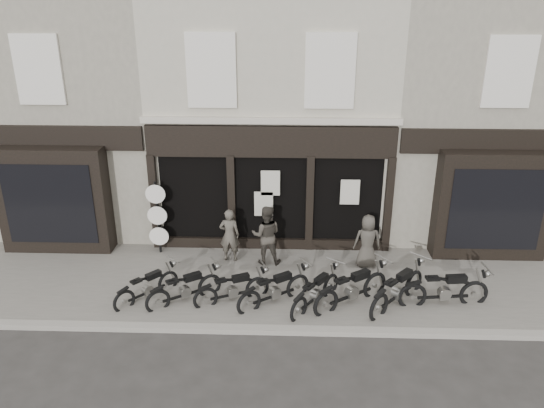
{
  "coord_description": "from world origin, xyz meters",
  "views": [
    {
      "loc": [
        0.54,
        -11.59,
        7.4
      ],
      "look_at": [
        0.09,
        1.6,
        2.08
      ],
      "focal_mm": 35.0,
      "sensor_mm": 36.0,
      "label": 1
    }
  ],
  "objects_px": {
    "motorcycle_3": "(275,292)",
    "man_left": "(230,235)",
    "motorcycle_6": "(398,292)",
    "motorcycle_0": "(147,289)",
    "motorcycle_7": "(445,293)",
    "advert_sign_post": "(158,221)",
    "motorcycle_4": "(316,294)",
    "man_centre": "(266,235)",
    "man_right": "(367,241)",
    "motorcycle_1": "(185,291)",
    "motorcycle_2": "(233,291)",
    "motorcycle_5": "(352,291)"
  },
  "relations": [
    {
      "from": "advert_sign_post",
      "to": "motorcycle_2",
      "type": "bearing_deg",
      "value": -49.07
    },
    {
      "from": "motorcycle_3",
      "to": "motorcycle_1",
      "type": "bearing_deg",
      "value": 145.39
    },
    {
      "from": "man_left",
      "to": "man_right",
      "type": "xyz_separation_m",
      "value": [
        3.9,
        -0.25,
        -0.01
      ]
    },
    {
      "from": "motorcycle_0",
      "to": "motorcycle_7",
      "type": "distance_m",
      "value": 7.47
    },
    {
      "from": "motorcycle_3",
      "to": "man_left",
      "type": "height_order",
      "value": "man_left"
    },
    {
      "from": "motorcycle_2",
      "to": "motorcycle_5",
      "type": "height_order",
      "value": "motorcycle_5"
    },
    {
      "from": "motorcycle_5",
      "to": "motorcycle_0",
      "type": "bearing_deg",
      "value": 144.25
    },
    {
      "from": "motorcycle_3",
      "to": "man_left",
      "type": "xyz_separation_m",
      "value": [
        -1.37,
        2.22,
        0.5
      ]
    },
    {
      "from": "motorcycle_0",
      "to": "man_centre",
      "type": "height_order",
      "value": "man_centre"
    },
    {
      "from": "motorcycle_1",
      "to": "motorcycle_4",
      "type": "distance_m",
      "value": 3.28
    },
    {
      "from": "motorcycle_7",
      "to": "man_right",
      "type": "height_order",
      "value": "man_right"
    },
    {
      "from": "motorcycle_3",
      "to": "man_right",
      "type": "relative_size",
      "value": 1.2
    },
    {
      "from": "motorcycle_3",
      "to": "advert_sign_post",
      "type": "relative_size",
      "value": 0.79
    },
    {
      "from": "motorcycle_7",
      "to": "man_left",
      "type": "relative_size",
      "value": 1.46
    },
    {
      "from": "motorcycle_5",
      "to": "man_centre",
      "type": "xyz_separation_m",
      "value": [
        -2.23,
        2.06,
        0.55
      ]
    },
    {
      "from": "motorcycle_2",
      "to": "man_left",
      "type": "height_order",
      "value": "man_left"
    },
    {
      "from": "motorcycle_4",
      "to": "motorcycle_6",
      "type": "xyz_separation_m",
      "value": [
        2.04,
        0.1,
        0.05
      ]
    },
    {
      "from": "motorcycle_4",
      "to": "man_right",
      "type": "bearing_deg",
      "value": -0.38
    },
    {
      "from": "man_centre",
      "to": "motorcycle_2",
      "type": "bearing_deg",
      "value": 70.06
    },
    {
      "from": "motorcycle_7",
      "to": "man_right",
      "type": "bearing_deg",
      "value": 125.17
    },
    {
      "from": "motorcycle_2",
      "to": "motorcycle_6",
      "type": "distance_m",
      "value": 4.12
    },
    {
      "from": "motorcycle_1",
      "to": "man_left",
      "type": "xyz_separation_m",
      "value": [
        0.89,
        2.22,
        0.52
      ]
    },
    {
      "from": "motorcycle_5",
      "to": "man_right",
      "type": "bearing_deg",
      "value": 37.64
    },
    {
      "from": "motorcycle_4",
      "to": "motorcycle_6",
      "type": "relative_size",
      "value": 0.95
    },
    {
      "from": "motorcycle_4",
      "to": "motorcycle_6",
      "type": "distance_m",
      "value": 2.04
    },
    {
      "from": "man_left",
      "to": "man_centre",
      "type": "relative_size",
      "value": 0.91
    },
    {
      "from": "motorcycle_1",
      "to": "motorcycle_4",
      "type": "bearing_deg",
      "value": -35.35
    },
    {
      "from": "motorcycle_1",
      "to": "motorcycle_6",
      "type": "relative_size",
      "value": 0.97
    },
    {
      "from": "motorcycle_3",
      "to": "motorcycle_4",
      "type": "bearing_deg",
      "value": -38.1
    },
    {
      "from": "man_right",
      "to": "advert_sign_post",
      "type": "relative_size",
      "value": 0.66
    },
    {
      "from": "motorcycle_2",
      "to": "man_right",
      "type": "distance_m",
      "value": 4.11
    },
    {
      "from": "motorcycle_0",
      "to": "motorcycle_7",
      "type": "xyz_separation_m",
      "value": [
        7.47,
        -0.04,
        0.07
      ]
    },
    {
      "from": "motorcycle_6",
      "to": "man_left",
      "type": "height_order",
      "value": "man_left"
    },
    {
      "from": "motorcycle_3",
      "to": "motorcycle_4",
      "type": "distance_m",
      "value": 1.02
    },
    {
      "from": "motorcycle_1",
      "to": "advert_sign_post",
      "type": "bearing_deg",
      "value": 81.07
    },
    {
      "from": "motorcycle_5",
      "to": "man_left",
      "type": "bearing_deg",
      "value": 111.42
    },
    {
      "from": "motorcycle_6",
      "to": "motorcycle_7",
      "type": "bearing_deg",
      "value": -46.56
    },
    {
      "from": "motorcycle_2",
      "to": "man_centre",
      "type": "relative_size",
      "value": 1.08
    },
    {
      "from": "advert_sign_post",
      "to": "motorcycle_4",
      "type": "bearing_deg",
      "value": -33.26
    },
    {
      "from": "motorcycle_4",
      "to": "motorcycle_5",
      "type": "height_order",
      "value": "motorcycle_5"
    },
    {
      "from": "motorcycle_1",
      "to": "motorcycle_2",
      "type": "xyz_separation_m",
      "value": [
        1.2,
        0.06,
        -0.01
      ]
    },
    {
      "from": "motorcycle_3",
      "to": "motorcycle_6",
      "type": "relative_size",
      "value": 1.0
    },
    {
      "from": "motorcycle_0",
      "to": "motorcycle_6",
      "type": "relative_size",
      "value": 0.84
    },
    {
      "from": "motorcycle_5",
      "to": "advert_sign_post",
      "type": "bearing_deg",
      "value": 119.67
    },
    {
      "from": "motorcycle_0",
      "to": "motorcycle_2",
      "type": "distance_m",
      "value": 2.18
    },
    {
      "from": "man_centre",
      "to": "man_right",
      "type": "height_order",
      "value": "man_centre"
    },
    {
      "from": "motorcycle_5",
      "to": "motorcycle_6",
      "type": "relative_size",
      "value": 1.09
    },
    {
      "from": "motorcycle_3",
      "to": "man_centre",
      "type": "height_order",
      "value": "man_centre"
    },
    {
      "from": "motorcycle_3",
      "to": "motorcycle_7",
      "type": "relative_size",
      "value": 0.81
    },
    {
      "from": "motorcycle_4",
      "to": "man_left",
      "type": "xyz_separation_m",
      "value": [
        -2.39,
        2.28,
        0.52
      ]
    }
  ]
}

